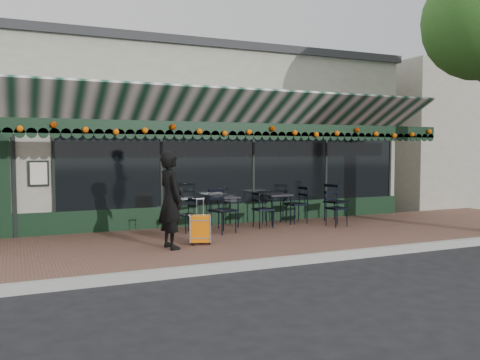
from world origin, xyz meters
name	(u,v)px	position (x,y,z in m)	size (l,w,h in m)	color
ground	(279,265)	(0.00, 0.00, 0.00)	(80.00, 80.00, 0.00)	black
sidewalk	(233,242)	(0.00, 2.00, 0.07)	(18.00, 4.00, 0.15)	brown
curb	(281,262)	(0.00, -0.08, 0.07)	(18.00, 0.16, 0.15)	#9E9E99
restaurant_building	(159,141)	(0.00, 7.84, 2.27)	(12.00, 9.60, 4.50)	gray
neighbor_building_right	(461,140)	(13.00, 8.00, 2.40)	(12.00, 8.00, 4.80)	#ACA897
woman	(171,200)	(-1.51, 1.47, 1.07)	(0.67, 0.44, 1.84)	black
suitcase	(200,229)	(-0.87, 1.62, 0.45)	(0.44, 0.33, 0.90)	orange
cafe_table_a	(277,197)	(1.77, 3.40, 0.83)	(0.61, 0.61, 0.76)	black
cafe_table_b	(224,199)	(0.43, 3.54, 0.81)	(0.60, 0.60, 0.74)	black
chair_a_left	(297,205)	(2.33, 3.36, 0.62)	(0.47, 0.47, 0.93)	black
chair_a_right	(336,202)	(3.42, 3.22, 0.65)	(0.50, 0.50, 0.99)	black
chair_a_front	(337,209)	(2.92, 2.47, 0.58)	(0.43, 0.43, 0.86)	black
chair_b_left	(187,215)	(-0.65, 3.12, 0.53)	(0.38, 0.38, 0.76)	black
chair_b_right	(263,210)	(1.21, 3.01, 0.58)	(0.43, 0.43, 0.86)	black
chair_b_front	(223,211)	(0.03, 2.68, 0.65)	(0.50, 0.50, 1.00)	black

